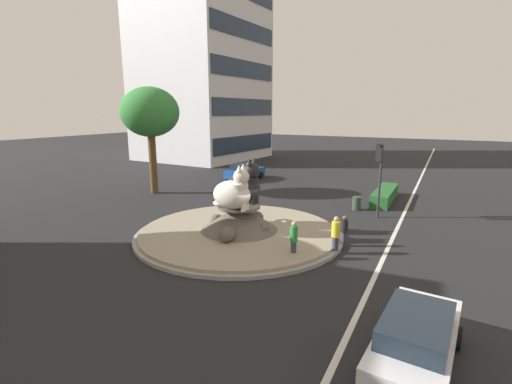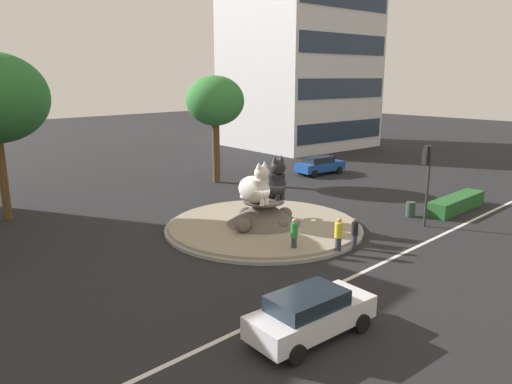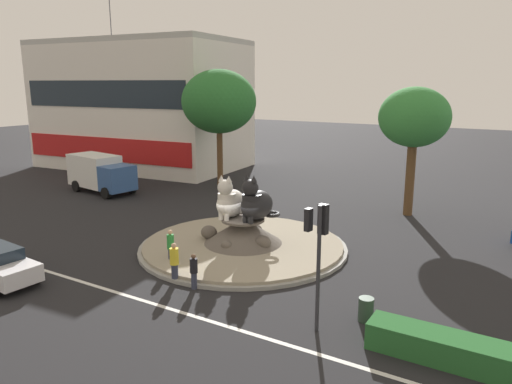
{
  "view_description": "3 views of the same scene",
  "coord_description": "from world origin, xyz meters",
  "px_view_note": "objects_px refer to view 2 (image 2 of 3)",
  "views": [
    {
      "loc": [
        -16.26,
        -9.5,
        6.54
      ],
      "look_at": [
        -0.43,
        -1.25,
        2.59
      ],
      "focal_mm": 25.82,
      "sensor_mm": 36.0,
      "label": 1
    },
    {
      "loc": [
        -18.12,
        -18.41,
        8.31
      ],
      "look_at": [
        -0.43,
        0.16,
        2.15
      ],
      "focal_mm": 33.97,
      "sensor_mm": 36.0,
      "label": 2
    },
    {
      "loc": [
        13.08,
        -20.49,
        8.59
      ],
      "look_at": [
        0.13,
        1.12,
        2.87
      ],
      "focal_mm": 33.83,
      "sensor_mm": 36.0,
      "label": 3
    }
  ],
  "objects_px": {
    "cat_statue_black": "(272,182)",
    "pedestrian_green_shirt": "(294,235)",
    "hatchback_near_shophouse": "(320,165)",
    "litter_bin": "(410,209)",
    "cat_statue_white": "(256,188)",
    "office_tower": "(300,26)",
    "pedestrian_black_shirt": "(355,233)",
    "traffic_light_mast": "(427,168)",
    "pedestrian_yellow_shirt": "(339,235)",
    "sedan_on_far_lane": "(311,313)",
    "broadleaf_tree_behind_island": "(215,102)"
  },
  "relations": [
    {
      "from": "office_tower",
      "to": "pedestrian_yellow_shirt",
      "type": "xyz_separation_m",
      "value": [
        -26.82,
        -26.45,
        -13.05
      ]
    },
    {
      "from": "traffic_light_mast",
      "to": "pedestrian_black_shirt",
      "type": "relative_size",
      "value": 2.93
    },
    {
      "from": "cat_statue_black",
      "to": "pedestrian_black_shirt",
      "type": "xyz_separation_m",
      "value": [
        0.22,
        -5.46,
        -1.73
      ]
    },
    {
      "from": "cat_statue_white",
      "to": "office_tower",
      "type": "distance_m",
      "value": 36.52
    },
    {
      "from": "cat_statue_black",
      "to": "pedestrian_yellow_shirt",
      "type": "relative_size",
      "value": 1.36
    },
    {
      "from": "pedestrian_green_shirt",
      "to": "sedan_on_far_lane",
      "type": "relative_size",
      "value": 0.38
    },
    {
      "from": "office_tower",
      "to": "pedestrian_yellow_shirt",
      "type": "height_order",
      "value": "office_tower"
    },
    {
      "from": "cat_statue_black",
      "to": "pedestrian_green_shirt",
      "type": "distance_m",
      "value": 4.84
    },
    {
      "from": "hatchback_near_shophouse",
      "to": "litter_bin",
      "type": "height_order",
      "value": "hatchback_near_shophouse"
    },
    {
      "from": "traffic_light_mast",
      "to": "pedestrian_yellow_shirt",
      "type": "bearing_deg",
      "value": 92.67
    },
    {
      "from": "office_tower",
      "to": "cat_statue_black",
      "type": "bearing_deg",
      "value": -136.92
    },
    {
      "from": "cat_statue_black",
      "to": "sedan_on_far_lane",
      "type": "distance_m",
      "value": 12.22
    },
    {
      "from": "office_tower",
      "to": "pedestrian_black_shirt",
      "type": "height_order",
      "value": "office_tower"
    },
    {
      "from": "office_tower",
      "to": "broadleaf_tree_behind_island",
      "type": "bearing_deg",
      "value": -150.74
    },
    {
      "from": "cat_statue_black",
      "to": "office_tower",
      "type": "distance_m",
      "value": 35.3
    },
    {
      "from": "hatchback_near_shophouse",
      "to": "cat_statue_black",
      "type": "bearing_deg",
      "value": -143.35
    },
    {
      "from": "office_tower",
      "to": "litter_bin",
      "type": "bearing_deg",
      "value": -121.94
    },
    {
      "from": "cat_statue_black",
      "to": "office_tower",
      "type": "height_order",
      "value": "office_tower"
    },
    {
      "from": "litter_bin",
      "to": "traffic_light_mast",
      "type": "bearing_deg",
      "value": -132.01
    },
    {
      "from": "office_tower",
      "to": "pedestrian_black_shirt",
      "type": "xyz_separation_m",
      "value": [
        -25.66,
        -26.57,
        -13.18
      ]
    },
    {
      "from": "cat_statue_black",
      "to": "pedestrian_yellow_shirt",
      "type": "distance_m",
      "value": 5.66
    },
    {
      "from": "pedestrian_yellow_shirt",
      "to": "litter_bin",
      "type": "bearing_deg",
      "value": -40.54
    },
    {
      "from": "sedan_on_far_lane",
      "to": "hatchback_near_shophouse",
      "type": "relative_size",
      "value": 1.01
    },
    {
      "from": "cat_statue_white",
      "to": "pedestrian_yellow_shirt",
      "type": "bearing_deg",
      "value": 2.36
    },
    {
      "from": "pedestrian_green_shirt",
      "to": "litter_bin",
      "type": "height_order",
      "value": "pedestrian_green_shirt"
    },
    {
      "from": "cat_statue_white",
      "to": "office_tower",
      "type": "xyz_separation_m",
      "value": [
        27.35,
        21.3,
        11.5
      ]
    },
    {
      "from": "office_tower",
      "to": "litter_bin",
      "type": "distance_m",
      "value": 34.33
    },
    {
      "from": "traffic_light_mast",
      "to": "litter_bin",
      "type": "relative_size",
      "value": 5.1
    },
    {
      "from": "cat_statue_white",
      "to": "hatchback_near_shophouse",
      "type": "relative_size",
      "value": 0.52
    },
    {
      "from": "pedestrian_yellow_shirt",
      "to": "pedestrian_black_shirt",
      "type": "bearing_deg",
      "value": -52.05
    },
    {
      "from": "broadleaf_tree_behind_island",
      "to": "sedan_on_far_lane",
      "type": "relative_size",
      "value": 1.81
    },
    {
      "from": "office_tower",
      "to": "pedestrian_green_shirt",
      "type": "height_order",
      "value": "office_tower"
    },
    {
      "from": "office_tower",
      "to": "litter_bin",
      "type": "height_order",
      "value": "office_tower"
    },
    {
      "from": "traffic_light_mast",
      "to": "office_tower",
      "type": "height_order",
      "value": "office_tower"
    },
    {
      "from": "office_tower",
      "to": "pedestrian_yellow_shirt",
      "type": "distance_m",
      "value": 39.87
    },
    {
      "from": "sedan_on_far_lane",
      "to": "pedestrian_green_shirt",
      "type": "bearing_deg",
      "value": 50.76
    },
    {
      "from": "cat_statue_white",
      "to": "cat_statue_black",
      "type": "xyz_separation_m",
      "value": [
        1.47,
        0.19,
        0.05
      ]
    },
    {
      "from": "pedestrian_yellow_shirt",
      "to": "litter_bin",
      "type": "distance_m",
      "value": 8.42
    },
    {
      "from": "broadleaf_tree_behind_island",
      "to": "cat_statue_white",
      "type": "bearing_deg",
      "value": -119.78
    },
    {
      "from": "cat_statue_black",
      "to": "pedestrian_green_shirt",
      "type": "xyz_separation_m",
      "value": [
        -2.44,
        -3.87,
        -1.61
      ]
    },
    {
      "from": "office_tower",
      "to": "cat_statue_white",
      "type": "bearing_deg",
      "value": -138.21
    },
    {
      "from": "sedan_on_far_lane",
      "to": "pedestrian_yellow_shirt",
      "type": "bearing_deg",
      "value": 35.2
    },
    {
      "from": "broadleaf_tree_behind_island",
      "to": "pedestrian_yellow_shirt",
      "type": "bearing_deg",
      "value": -109.92
    },
    {
      "from": "pedestrian_yellow_shirt",
      "to": "sedan_on_far_lane",
      "type": "height_order",
      "value": "pedestrian_yellow_shirt"
    },
    {
      "from": "cat_statue_white",
      "to": "pedestrian_green_shirt",
      "type": "distance_m",
      "value": 4.1
    },
    {
      "from": "traffic_light_mast",
      "to": "hatchback_near_shophouse",
      "type": "distance_m",
      "value": 15.76
    },
    {
      "from": "pedestrian_black_shirt",
      "to": "litter_bin",
      "type": "xyz_separation_m",
      "value": [
        7.2,
        0.99,
        -0.37
      ]
    },
    {
      "from": "pedestrian_green_shirt",
      "to": "sedan_on_far_lane",
      "type": "xyz_separation_m",
      "value": [
        -5.27,
        -5.46,
        -0.11
      ]
    },
    {
      "from": "cat_statue_white",
      "to": "pedestrian_black_shirt",
      "type": "distance_m",
      "value": 5.78
    },
    {
      "from": "office_tower",
      "to": "litter_bin",
      "type": "relative_size",
      "value": 31.11
    }
  ]
}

